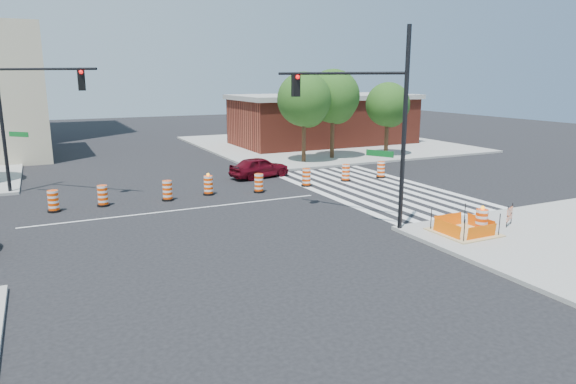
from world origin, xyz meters
The scene contains 22 objects.
ground centered at (0.00, 0.00, 0.00)m, with size 120.00×120.00×0.00m, color black.
sidewalk_ne centered at (18.00, 18.00, 0.07)m, with size 22.00×22.00×0.15m, color gray.
crosswalk_east centered at (10.95, 0.00, 0.01)m, with size 6.75×13.50×0.01m.
lane_centerline centered at (0.00, 0.00, 0.01)m, with size 14.00×0.12×0.01m, color silver.
excavation_pit centered at (9.00, -9.00, 0.22)m, with size 2.20×2.20×0.90m.
brick_storefront centered at (18.00, 18.00, 2.32)m, with size 16.50×8.50×4.60m.
red_coupe centered at (6.47, 5.81, 0.65)m, with size 1.54×3.84×1.31m, color #520712.
signal_pole_se centered at (6.31, -5.90, 4.88)m, with size 3.15×5.27×7.95m.
signal_pole_nw centered at (-6.19, 6.26, 5.06)m, with size 4.60×4.43×8.26m.
pit_drum centered at (9.47, -9.41, 0.62)m, with size 0.58×0.58×1.14m.
barricade centered at (11.42, -9.05, 0.65)m, with size 0.70×0.38×0.90m.
tree_north_c centered at (11.47, 9.34, 4.40)m, with size 3.85×3.85×6.55m.
tree_north_d centered at (14.28, 10.06, 4.54)m, with size 3.98×3.98×6.76m.
tree_north_e centered at (18.81, 9.38, 3.89)m, with size 3.45×3.41×5.80m.
median_drum_2 centered at (-5.44, 2.24, 0.48)m, with size 0.60×0.60×1.02m.
median_drum_3 centered at (-3.23, 2.41, 0.48)m, with size 0.60×0.60×1.02m.
median_drum_4 centered at (-0.12, 2.20, 0.48)m, with size 0.60×0.60×1.02m.
median_drum_5 centered at (2.14, 2.53, 0.49)m, with size 0.60×0.60×1.18m.
median_drum_6 centered at (4.80, 1.91, 0.48)m, with size 0.60×0.60×1.02m.
median_drum_7 centered at (7.88, 2.18, 0.48)m, with size 0.60×0.60×1.02m.
median_drum_8 centered at (10.71, 2.44, 0.48)m, with size 0.60×0.60×1.02m.
median_drum_9 centered at (13.26, 2.39, 0.48)m, with size 0.60×0.60×1.02m.
Camera 1 is at (-5.72, -23.42, 6.17)m, focal length 32.00 mm.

